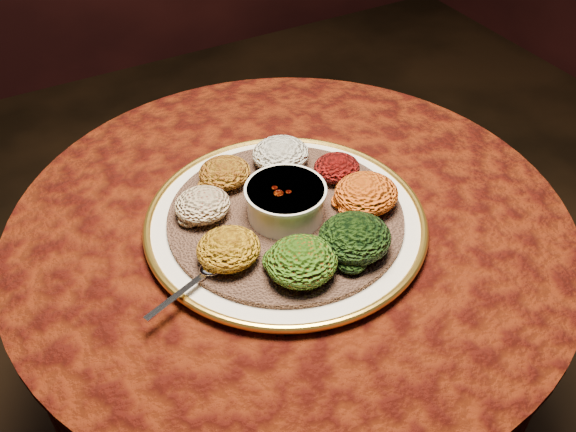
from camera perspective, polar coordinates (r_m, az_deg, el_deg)
table at (r=1.22m, az=0.20°, el=-6.59°), size 0.96×0.96×0.73m
platter at (r=1.07m, az=-0.21°, el=-0.50°), size 0.59×0.59×0.02m
injera at (r=1.06m, az=-0.22°, el=-0.07°), size 0.47×0.47×0.01m
stew_bowl at (r=1.04m, az=-0.22°, el=1.46°), size 0.13×0.13×0.06m
spoon at (r=0.96m, az=-7.09°, el=-4.89°), size 0.15×0.07×0.01m
portion_ayib at (r=1.15m, az=-0.66°, el=5.52°), size 0.10×0.10×0.05m
portion_kitfo at (r=1.13m, az=4.36°, el=4.30°), size 0.08×0.08×0.04m
portion_tikil at (r=1.06m, az=6.97°, el=1.99°), size 0.11×0.10×0.05m
portion_gomen at (r=0.98m, az=5.94°, el=-1.93°), size 0.11×0.11×0.05m
portion_mixveg at (r=0.94m, az=1.22°, el=-4.03°), size 0.11×0.10×0.05m
portion_kik at (r=0.97m, az=-5.31°, el=-2.92°), size 0.10×0.09×0.05m
portion_timatim at (r=1.05m, az=-7.61°, el=0.98°), size 0.09×0.09×0.04m
portion_shiro at (r=1.11m, az=-5.65°, el=3.86°), size 0.09×0.09×0.04m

